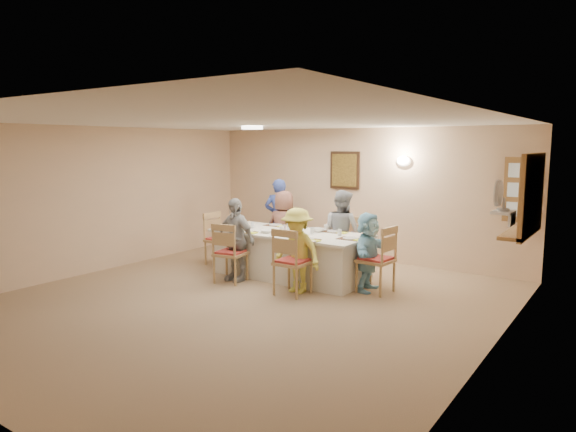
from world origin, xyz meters
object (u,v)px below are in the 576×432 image
Objects in this scene: chair_left_end at (220,239)px; diner_front_left at (235,240)px; diner_back_left at (284,228)px; caregiver at (279,218)px; dining_table at (290,255)px; diner_right_end at (368,252)px; condiment_ketchup at (289,224)px; diner_front_right at (297,251)px; serving_hatch at (532,195)px; chair_front_left at (231,252)px; chair_right_end at (376,259)px; chair_back_right at (345,245)px; chair_back_left at (288,238)px; chair_front_right at (293,261)px; diner_back_right at (342,232)px; desk_fan at (501,199)px.

chair_left_end is 1.18m from diner_front_left.
caregiver reaches higher than diner_back_left.
diner_right_end is at bearing 0.00° from dining_table.
dining_table is 11.26× the size of condiment_ketchup.
chair_left_end is 0.80× the size of diner_right_end.
serving_hatch is at bearing 34.27° from diner_front_right.
chair_front_left reaches higher than dining_table.
dining_table is 2.75× the size of chair_left_end.
chair_right_end is at bearing 128.29° from caregiver.
chair_back_right is (-2.88, -0.04, -1.02)m from serving_hatch.
chair_right_end is (3.10, 0.00, 0.03)m from chair_left_end.
diner_front_left reaches higher than chair_left_end.
diner_right_end is at bearing 127.19° from caregiver.
diner_back_left is (-2.15, 0.68, 0.17)m from chair_right_end.
caregiver reaches higher than diner_front_left.
condiment_ketchup reaches higher than chair_back_right.
chair_back_left is 2.18m from diner_right_end.
diner_right_end reaches higher than chair_front_right.
chair_front_right is at bearing 102.39° from caregiver.
chair_front_left is 2.18m from diner_right_end.
diner_back_right is (1.20, -0.12, 0.25)m from chair_back_left.
diner_front_right reaches higher than dining_table.
chair_right_end is 1.19m from diner_back_right.
serving_hatch reaches higher than diner_front_right.
chair_front_left is at bearing 104.77° from diner_right_end.
chair_front_left is at bearing -158.11° from serving_hatch.
condiment_ketchup reaches higher than chair_left_end.
desk_fan is 0.19× the size of caregiver.
diner_back_left is (-4.08, -0.16, -0.82)m from serving_hatch.
chair_right_end is 2.85m from caregiver.
caregiver reaches higher than chair_front_right.
diner_back_left is (0.00, 1.48, 0.20)m from chair_front_left.
desk_fan is 0.11× the size of dining_table.
diner_back_right is 1.07m from diner_right_end.
chair_left_end is at bearing -170.52° from serving_hatch.
dining_table is at bearing 137.89° from diner_front_right.
chair_front_right is 1.24m from chair_right_end.
chair_right_end is 2.26m from diner_front_left.
chair_left_end is 2.27m from diner_back_right.
diner_back_right is 1.36m from diner_front_right.
diner_front_right is (0.00, 0.12, 0.13)m from chair_front_right.
diner_back_left is 1.14× the size of diner_right_end.
diner_right_end is (-1.95, 0.51, -0.95)m from desk_fan.
chair_front_left is at bearing -0.97° from chair_front_right.
desk_fan reaches higher than dining_table.
chair_back_left is at bearing -45.20° from chair_left_end.
serving_hatch is at bearing -168.79° from chair_front_left.
chair_back_left is 2.00m from chair_front_right.
chair_back_left is 0.66× the size of diner_back_right.
desk_fan is 0.31× the size of chair_left_end.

